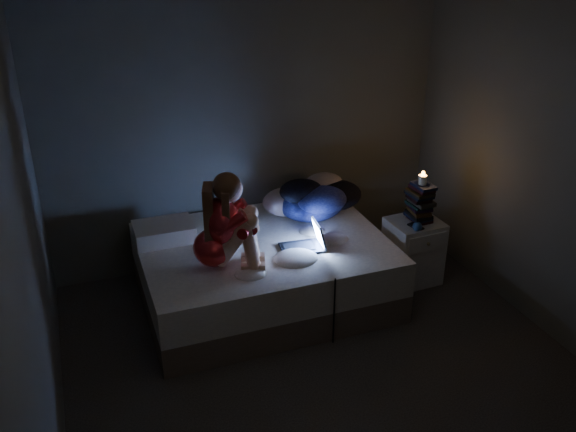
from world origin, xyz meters
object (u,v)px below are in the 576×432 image
laptop (302,235)px  candle (423,177)px  nightstand (413,251)px  bed (264,271)px  woman (212,221)px  phone (415,227)px

laptop → candle: candle is taller
nightstand → candle: size_ratio=7.26×
bed → nightstand: bearing=-6.6°
bed → nightstand: size_ratio=3.42×
candle → bed: bearing=173.6°
nightstand → candle: candle is taller
bed → woman: (-0.47, -0.25, 0.66)m
bed → laptop: size_ratio=5.82×
nightstand → woman: bearing=-179.6°
phone → woman: bearing=170.1°
bed → phone: bearing=-11.1°
laptop → woman: bearing=-171.8°
woman → phone: 1.78m
phone → candle: bearing=36.8°
laptop → candle: size_ratio=4.27×
woman → laptop: 0.77m
nightstand → phone: bearing=-126.0°
woman → phone: bearing=16.7°
phone → nightstand: bearing=46.7°
laptop → candle: 1.16m
nightstand → laptop: bearing=-179.4°
nightstand → phone: (-0.06, -0.09, 0.30)m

